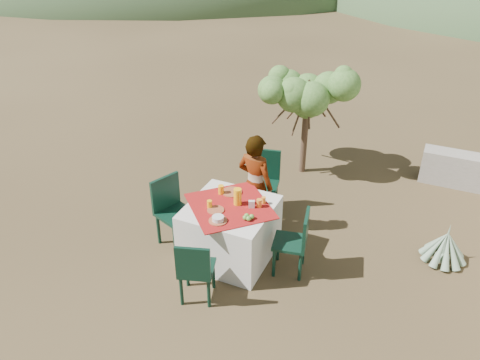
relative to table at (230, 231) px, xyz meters
name	(u,v)px	position (x,y,z in m)	size (l,w,h in m)	color
ground	(201,260)	(-0.30, -0.25, -0.38)	(160.00, 160.00, 0.00)	#362918
table	(230,231)	(0.00, 0.00, 0.00)	(1.30, 1.30, 0.76)	white
chair_far	(263,179)	(-0.01, 1.14, 0.15)	(0.52, 0.52, 0.95)	black
chair_near	(195,269)	(0.00, -0.90, 0.08)	(0.48, 0.48, 0.83)	black
chair_left	(172,208)	(-0.83, -0.04, 0.14)	(0.56, 0.56, 0.94)	black
chair_right	(296,240)	(0.85, 0.05, 0.09)	(0.46, 0.46, 0.85)	black
person	(255,185)	(0.06, 0.65, 0.34)	(0.53, 0.35, 1.44)	#8C6651
shrub_tree	(311,98)	(0.20, 2.60, 0.92)	(1.40, 1.37, 1.64)	#4E3427
agave	(445,247)	(2.51, 1.03, -0.17)	(0.58, 0.57, 0.61)	gray
plate_far	(232,192)	(-0.11, 0.29, 0.39)	(0.26, 0.26, 0.01)	brown
plate_near	(216,210)	(-0.11, -0.17, 0.39)	(0.21, 0.21, 0.01)	brown
glass_far	(221,190)	(-0.22, 0.20, 0.44)	(0.07, 0.07, 0.12)	#FFAD10
glass_near	(210,204)	(-0.20, -0.14, 0.43)	(0.06, 0.06, 0.10)	#FFAD10
juice_pitcher	(238,197)	(0.07, 0.07, 0.49)	(0.10, 0.10, 0.21)	#FFAD10
bowl_plate	(218,221)	(0.02, -0.35, 0.39)	(0.22, 0.22, 0.01)	brown
white_bowl	(218,218)	(0.02, -0.35, 0.42)	(0.14, 0.14, 0.05)	silver
jar_left	(259,203)	(0.33, 0.13, 0.43)	(0.07, 0.07, 0.10)	orange
jar_right	(264,200)	(0.35, 0.22, 0.42)	(0.05, 0.05, 0.09)	orange
napkin_holder	(252,204)	(0.26, 0.07, 0.43)	(0.07, 0.04, 0.10)	silver
fruit_cluster	(248,217)	(0.32, -0.18, 0.41)	(0.12, 0.11, 0.06)	#5F9135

